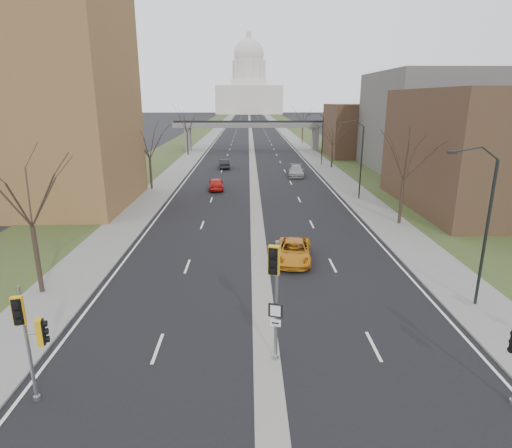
{
  "coord_description": "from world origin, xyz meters",
  "views": [
    {
      "loc": [
        -0.77,
        -15.32,
        11.07
      ],
      "look_at": [
        -0.33,
        9.55,
        3.75
      ],
      "focal_mm": 30.0,
      "sensor_mm": 36.0,
      "label": 1
    }
  ],
  "objects_px": {
    "car_left_near": "(216,184)",
    "car_right_mid": "(296,171)",
    "signal_pole_median": "(275,282)",
    "car_right_near": "(294,251)",
    "signal_pole_left": "(29,329)",
    "car_left_far": "(224,164)"
  },
  "relations": [
    {
      "from": "signal_pole_median",
      "to": "car_left_near",
      "type": "bearing_deg",
      "value": 115.19
    },
    {
      "from": "signal_pole_median",
      "to": "car_right_near",
      "type": "xyz_separation_m",
      "value": [
        2.12,
        12.18,
        -3.11
      ]
    },
    {
      "from": "signal_pole_left",
      "to": "car_left_far",
      "type": "bearing_deg",
      "value": 69.93
    },
    {
      "from": "signal_pole_median",
      "to": "car_right_near",
      "type": "height_order",
      "value": "signal_pole_median"
    },
    {
      "from": "signal_pole_median",
      "to": "car_right_mid",
      "type": "bearing_deg",
      "value": 99.92
    },
    {
      "from": "signal_pole_median",
      "to": "car_left_near",
      "type": "relative_size",
      "value": 1.22
    },
    {
      "from": "car_left_far",
      "to": "car_right_mid",
      "type": "bearing_deg",
      "value": 138.19
    },
    {
      "from": "car_right_near",
      "to": "car_right_mid",
      "type": "distance_m",
      "value": 34.45
    },
    {
      "from": "signal_pole_left",
      "to": "car_left_far",
      "type": "relative_size",
      "value": 1.05
    },
    {
      "from": "signal_pole_left",
      "to": "car_right_mid",
      "type": "bearing_deg",
      "value": 56.83
    },
    {
      "from": "car_left_near",
      "to": "car_right_mid",
      "type": "relative_size",
      "value": 0.84
    },
    {
      "from": "signal_pole_left",
      "to": "signal_pole_median",
      "type": "bearing_deg",
      "value": -1.48
    },
    {
      "from": "car_left_far",
      "to": "signal_pole_median",
      "type": "bearing_deg",
      "value": 88.08
    },
    {
      "from": "car_right_mid",
      "to": "signal_pole_left",
      "type": "bearing_deg",
      "value": -102.11
    },
    {
      "from": "signal_pole_left",
      "to": "car_right_near",
      "type": "bearing_deg",
      "value": 36.52
    },
    {
      "from": "car_left_far",
      "to": "car_right_near",
      "type": "distance_m",
      "value": 42.46
    },
    {
      "from": "car_left_far",
      "to": "car_right_near",
      "type": "bearing_deg",
      "value": 92.47
    },
    {
      "from": "car_left_far",
      "to": "car_right_near",
      "type": "height_order",
      "value": "car_left_far"
    },
    {
      "from": "signal_pole_median",
      "to": "car_left_far",
      "type": "bearing_deg",
      "value": 112.64
    },
    {
      "from": "car_left_near",
      "to": "car_right_mid",
      "type": "distance_m",
      "value": 14.64
    },
    {
      "from": "signal_pole_median",
      "to": "car_right_mid",
      "type": "height_order",
      "value": "signal_pole_median"
    },
    {
      "from": "car_left_far",
      "to": "car_right_mid",
      "type": "xyz_separation_m",
      "value": [
        11.07,
        -7.61,
        0.04
      ]
    }
  ]
}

